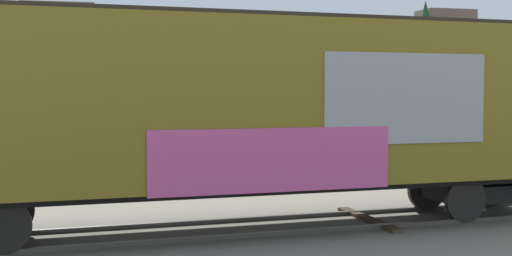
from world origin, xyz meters
TOP-DOWN VIEW (x-y plane):
  - ground_plane at (0.00, 0.00)m, footprint 260.00×260.00m
  - track at (-3.30, -0.03)m, footprint 60.02×2.85m
  - freight_car at (-1.40, -0.00)m, footprint 14.84×3.29m
  - hillside at (-0.00, 59.99)m, footprint 154.75×41.71m
  - parked_car_white at (-0.75, 6.94)m, footprint 4.94×2.56m

SIDE VIEW (x-z plane):
  - ground_plane at x=0.00m, z-range 0.00..0.00m
  - track at x=-3.30m, z-range 0.00..0.08m
  - parked_car_white at x=-0.75m, z-range 0.00..1.65m
  - freight_car at x=-1.40m, z-range 0.29..4.49m
  - hillside at x=0.00m, z-range -2.14..10.23m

